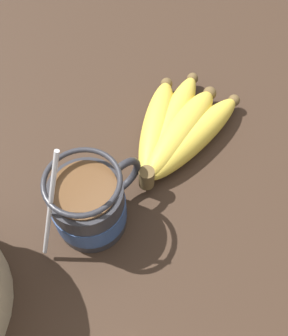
# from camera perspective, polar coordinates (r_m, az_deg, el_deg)

# --- Properties ---
(table) EXTENTS (1.04, 1.04, 0.04)m
(table) POSITION_cam_1_polar(r_m,az_deg,el_deg) (0.51, 1.17, -5.06)
(table) COLOR #332319
(table) RESTS_ON ground
(coffee_mug) EXTENTS (0.15, 0.09, 0.17)m
(coffee_mug) POSITION_cam_1_polar(r_m,az_deg,el_deg) (0.44, -8.31, -5.56)
(coffee_mug) COLOR #28282D
(coffee_mug) RESTS_ON table
(banana_bunch) EXTENTS (0.21, 0.14, 0.05)m
(banana_bunch) POSITION_cam_1_polar(r_m,az_deg,el_deg) (0.53, 5.00, 5.87)
(banana_bunch) COLOR brown
(banana_bunch) RESTS_ON table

